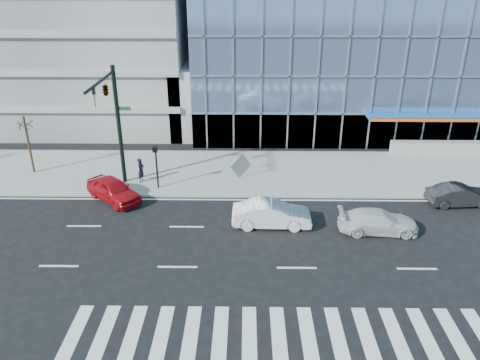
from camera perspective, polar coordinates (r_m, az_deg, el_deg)
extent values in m
plane|color=black|center=(27.35, 6.12, -5.78)|extent=(160.00, 160.00, 0.00)
cube|color=gray|center=(34.44, 5.01, 1.05)|extent=(120.00, 8.00, 0.15)
cube|color=#728EBE|center=(52.59, 19.98, 16.31)|extent=(42.00, 26.00, 15.00)
cube|color=gray|center=(52.62, -19.69, 19.11)|extent=(24.00, 24.00, 20.00)
cube|color=gray|center=(43.01, -3.87, 10.00)|extent=(6.00, 8.00, 6.00)
cylinder|color=black|center=(32.15, -14.53, 6.37)|extent=(0.28, 0.28, 8.00)
cylinder|color=black|center=(28.64, -16.68, 11.45)|extent=(0.18, 5.60, 0.18)
imported|color=black|center=(27.47, -17.34, 9.55)|extent=(0.18, 0.22, 1.10)
imported|color=black|center=(29.51, -16.10, 10.68)|extent=(0.48, 2.24, 0.90)
cube|color=#0C591E|center=(31.69, -13.97, 8.45)|extent=(0.90, 0.05, 0.25)
cylinder|color=black|center=(31.52, -10.11, 1.57)|extent=(0.12, 0.12, 3.00)
cube|color=black|center=(30.91, -10.33, 3.69)|extent=(0.30, 0.25, 0.35)
cylinder|color=#332319|center=(36.48, -24.33, 3.93)|extent=(0.16, 0.16, 4.20)
ellipsoid|color=#332319|center=(35.99, -24.79, 6.43)|extent=(1.10, 1.10, 0.90)
imported|color=silver|center=(27.62, 16.50, -4.86)|extent=(4.52, 1.96, 1.30)
imported|color=white|center=(27.09, 3.87, -4.18)|extent=(4.57, 1.66, 1.50)
imported|color=black|center=(32.49, 25.26, -1.69)|extent=(4.17, 1.70, 1.34)
imported|color=#B30D16|center=(31.05, -15.18, -1.16)|extent=(4.36, 4.16, 1.47)
imported|color=black|center=(32.91, -11.99, 1.20)|extent=(0.55, 0.71, 1.72)
cube|color=#989898|center=(32.76, 0.10, 1.75)|extent=(1.51, 1.12, 1.82)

